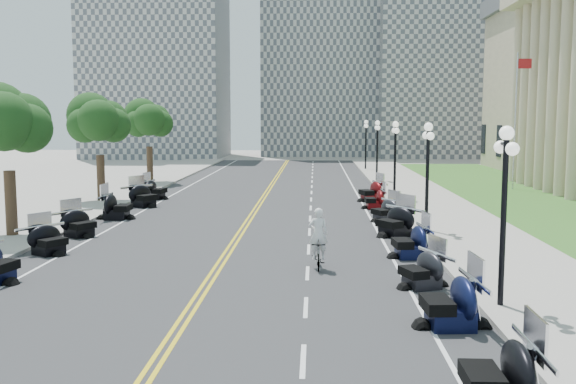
{
  "coord_description": "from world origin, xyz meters",
  "views": [
    {
      "loc": [
        3.44,
        -25.55,
        5.31
      ],
      "look_at": [
        2.24,
        3.01,
        2.0
      ],
      "focal_mm": 40.0,
      "sensor_mm": 36.0,
      "label": 1
    }
  ],
  "objects": [
    {
      "name": "flagpole",
      "position": [
        18.0,
        22.0,
        5.0
      ],
      "size": [
        1.1,
        0.2,
        10.0
      ],
      "primitive_type": null,
      "color": "silver",
      "rests_on": "ground"
    },
    {
      "name": "lane_dash_17",
      "position": [
        3.2,
        44.0,
        0.01
      ],
      "size": [
        0.12,
        2.0,
        0.0
      ],
      "primitive_type": "cube",
      "color": "white",
      "rests_on": "road"
    },
    {
      "name": "tree_2",
      "position": [
        -10.0,
        2.0,
        4.75
      ],
      "size": [
        4.8,
        4.8,
        9.2
      ],
      "primitive_type": null,
      "color": "#235619",
      "rests_on": "sidewalk_south"
    },
    {
      "name": "street_lamp_1",
      "position": [
        8.6,
        -8.0,
        2.6
      ],
      "size": [
        0.5,
        1.2,
        4.9
      ],
      "primitive_type": null,
      "color": "black",
      "rests_on": "sidewalk_north"
    },
    {
      "name": "lane_dash_7",
      "position": [
        3.2,
        4.0,
        0.01
      ],
      "size": [
        0.12,
        2.0,
        0.0
      ],
      "primitive_type": "cube",
      "color": "white",
      "rests_on": "road"
    },
    {
      "name": "street_lamp_5",
      "position": [
        8.6,
        40.0,
        2.6
      ],
      "size": [
        0.5,
        1.2,
        4.9
      ],
      "primitive_type": null,
      "color": "black",
      "rests_on": "sidewalk_north"
    },
    {
      "name": "lane_dash_8",
      "position": [
        3.2,
        8.0,
        0.01
      ],
      "size": [
        0.12,
        2.0,
        0.0
      ],
      "primitive_type": "cube",
      "color": "white",
      "rests_on": "road"
    },
    {
      "name": "distant_block_a",
      "position": [
        -18.0,
        62.0,
        13.0
      ],
      "size": [
        18.0,
        14.0,
        26.0
      ],
      "primitive_type": "cube",
      "color": "gray",
      "rests_on": "ground"
    },
    {
      "name": "lane_dash_3",
      "position": [
        3.2,
        -12.0,
        0.01
      ],
      "size": [
        0.12,
        2.0,
        0.0
      ],
      "primitive_type": "cube",
      "color": "white",
      "rests_on": "road"
    },
    {
      "name": "lane_dash_6",
      "position": [
        3.2,
        0.0,
        0.01
      ],
      "size": [
        0.12,
        2.0,
        0.0
      ],
      "primitive_type": "cube",
      "color": "white",
      "rests_on": "road"
    },
    {
      "name": "lane_dash_10",
      "position": [
        3.2,
        16.0,
        0.01
      ],
      "size": [
        0.12,
        2.0,
        0.0
      ],
      "primitive_type": "cube",
      "color": "white",
      "rests_on": "road"
    },
    {
      "name": "tree_3",
      "position": [
        -10.0,
        14.0,
        4.75
      ],
      "size": [
        4.8,
        4.8,
        9.2
      ],
      "primitive_type": null,
      "color": "#235619",
      "rests_on": "sidewalk_south"
    },
    {
      "name": "distant_block_b",
      "position": [
        4.0,
        68.0,
        15.0
      ],
      "size": [
        16.0,
        12.0,
        30.0
      ],
      "primitive_type": "cube",
      "color": "gray",
      "rests_on": "ground"
    },
    {
      "name": "edge_line_north",
      "position": [
        6.4,
        10.0,
        0.01
      ],
      "size": [
        0.12,
        90.0,
        0.0
      ],
      "primitive_type": "cube",
      "color": "white",
      "rests_on": "road"
    },
    {
      "name": "lane_dash_19",
      "position": [
        3.2,
        52.0,
        0.01
      ],
      "size": [
        0.12,
        2.0,
        0.0
      ],
      "primitive_type": "cube",
      "color": "white",
      "rests_on": "road"
    },
    {
      "name": "lane_dash_12",
      "position": [
        3.2,
        24.0,
        0.01
      ],
      "size": [
        0.12,
        2.0,
        0.0
      ],
      "primitive_type": "cube",
      "color": "white",
      "rests_on": "road"
    },
    {
      "name": "lane_dash_14",
      "position": [
        3.2,
        32.0,
        0.01
      ],
      "size": [
        0.12,
        2.0,
        0.0
      ],
      "primitive_type": "cube",
      "color": "white",
      "rests_on": "road"
    },
    {
      "name": "road",
      "position": [
        0.0,
        10.0,
        0.0
      ],
      "size": [
        16.0,
        90.0,
        0.01
      ],
      "primitive_type": "cube",
      "color": "#333335",
      "rests_on": "ground"
    },
    {
      "name": "lane_dash_11",
      "position": [
        3.2,
        20.0,
        0.01
      ],
      "size": [
        0.12,
        2.0,
        0.0
      ],
      "primitive_type": "cube",
      "color": "white",
      "rests_on": "road"
    },
    {
      "name": "lane_dash_13",
      "position": [
        3.2,
        28.0,
        0.01
      ],
      "size": [
        0.12,
        2.0,
        0.0
      ],
      "primitive_type": "cube",
      "color": "white",
      "rests_on": "road"
    },
    {
      "name": "motorcycle_s_6",
      "position": [
        -7.13,
        2.39,
        0.68
      ],
      "size": [
        2.7,
        2.7,
        1.36
      ],
      "primitive_type": null,
      "rotation": [
        0.0,
        0.0,
        0.97
      ],
      "color": "black",
      "rests_on": "road"
    },
    {
      "name": "lane_dash_16",
      "position": [
        3.2,
        40.0,
        0.01
      ],
      "size": [
        0.12,
        2.0,
        0.0
      ],
      "primitive_type": "cube",
      "color": "white",
      "rests_on": "road"
    },
    {
      "name": "motorcycle_s_8",
      "position": [
        -6.81,
        12.11,
        0.75
      ],
      "size": [
        2.97,
        2.97,
        1.5
      ],
      "primitive_type": null,
      "rotation": [
        0.0,
        0.0,
        0.99
      ],
      "color": "black",
      "rests_on": "road"
    },
    {
      "name": "lane_dash_15",
      "position": [
        3.2,
        36.0,
        0.01
      ],
      "size": [
        0.12,
        2.0,
        0.0
      ],
      "primitive_type": "cube",
      "color": "white",
      "rests_on": "road"
    },
    {
      "name": "bicycle",
      "position": [
        3.57,
        -3.34,
        0.5
      ],
      "size": [
        0.52,
        1.69,
        1.01
      ],
      "primitive_type": "imported",
      "rotation": [
        0.0,
        0.0,
        0.03
      ],
      "color": "#A51414",
      "rests_on": "road"
    },
    {
      "name": "motorcycle_n_7",
      "position": [
        7.07,
        7.28,
        0.65
      ],
      "size": [
        2.5,
        2.5,
        1.29
      ],
      "primitive_type": null,
      "rotation": [
        0.0,
        0.0,
        -1.08
      ],
      "color": "black",
      "rests_on": "road"
    },
    {
      "name": "sidewalk_south",
      "position": [
        -10.5,
        10.0,
        0.07
      ],
      "size": [
        5.0,
        90.0,
        0.15
      ],
      "primitive_type": "cube",
      "color": "#9E9991",
      "rests_on": "ground"
    },
    {
      "name": "motorcycle_s_7",
      "position": [
        -6.97,
        7.4,
        0.77
      ],
      "size": [
        2.19,
        2.19,
        1.53
      ],
      "primitive_type": null,
      "rotation": [
        0.0,
        0.0,
        1.57
      ],
      "color": "black",
      "rests_on": "road"
    },
    {
      "name": "lane_dash_4",
      "position": [
        3.2,
        -8.0,
        0.01
      ],
      "size": [
        0.12,
        2.0,
        0.0
      ],
      "primitive_type": "cube",
      "color": "white",
      "rests_on": "road"
    },
    {
      "name": "motorcycle_s_9",
      "position": [
        -7.04,
        15.79,
        0.71
      ],
      "size": [
        2.39,
        2.39,
        1.42
      ],
      "primitive_type": null,
      "rotation": [
        0.0,
        0.0,
        1.38
      ],
      "color": "black",
      "rests_on": "road"
    },
    {
      "name": "motorcycle_n_5",
      "position": [
        7.1,
        -1.39,
        0.71
      ],
      "size": [
        2.26,
        2.26,
        1.42
      ],
      "primitive_type": null,
      "rotation": [
        0.0,
        0.0,
        -1.45
      ],
      "color": "black",
      "rests_on": "road"
    },
    {
      "name": "motorcycle_n_2",
      "position": [
        6.84,
        -14.16,
        0.73
      ],
      "size": [
        2.09,
        2.09,
        1.45
      ],
      "primitive_type": null,
      "rotation": [
        0.0,
        0.0,
        -1.58
      ],
      "color": "black",
      "rests_on": "road"
    },
    {
      "name": "motorcycle_n_4",
      "position": [
        6.81,
        -5.74,
        0.65
      ],
      "size": [
        2.4,
        2.4,
        1.3
      ],
      "primitive_type": null,
      "rotation": [
        0.0,
        0.0,
        -1.2
      ],
      "color": "black",
      "rests_on": "road"
    },
    {
      "name": "street_lamp_3",
      "position": [
        8.6,
        16.0,
        2.6
      ],
      "size": [
        0.5,
        1.2,
        4.9
      ],
      "primitive_type": null,
      "color": "black",
      "rests_on": "sidewalk_north"
    },
    {
      "name": "lane_dash_5",
      "position": [
        3.2,
        -4.0,
        0.01
      ],
      "size": [
        0.12,
        2.0,
        0.0
      ],
      "primitive_type": "cube",
      "color": "white",
      "rests_on": "road"
    },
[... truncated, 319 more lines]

